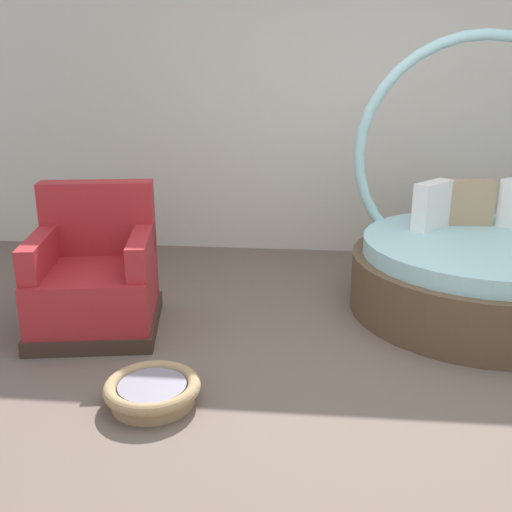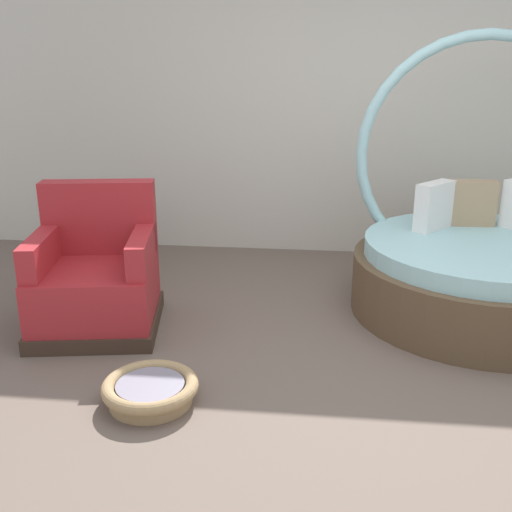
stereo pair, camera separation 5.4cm
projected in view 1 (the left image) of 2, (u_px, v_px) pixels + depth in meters
ground_plane at (345, 385)px, 3.35m from camera, size 8.00×8.00×0.02m
back_wall at (340, 93)px, 5.24m from camera, size 8.00×0.12×2.87m
round_daybed at (478, 259)px, 4.26m from camera, size 1.79×1.79×1.93m
red_armchair at (96, 280)px, 3.97m from camera, size 0.92×0.92×0.94m
pet_basket at (153, 391)px, 3.14m from camera, size 0.51×0.51×0.13m
side_table at (106, 216)px, 5.19m from camera, size 0.44×0.44×0.52m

